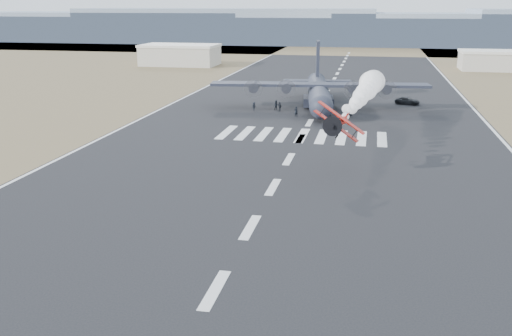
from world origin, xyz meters
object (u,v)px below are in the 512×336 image
(support_vehicle, at_px, (407,101))
(crew_a, at_px, (320,109))
(hangar_left, at_px, (180,55))
(crew_h, at_px, (276,105))
(hangar_right, at_px, (495,60))
(crew_c, at_px, (254,106))
(aerobatic_biplane, at_px, (338,123))
(crew_f, at_px, (322,112))
(crew_b, at_px, (330,111))
(crew_d, at_px, (280,107))
(transport_aircraft, at_px, (319,91))
(crew_e, at_px, (351,111))
(crew_g, at_px, (296,112))

(support_vehicle, height_order, crew_a, crew_a)
(hangar_left, relative_size, crew_h, 13.18)
(hangar_right, height_order, crew_c, hangar_right)
(hangar_left, distance_m, hangar_right, 98.13)
(crew_a, relative_size, crew_h, 0.92)
(aerobatic_biplane, height_order, crew_h, aerobatic_biplane)
(crew_f, bearing_deg, crew_c, 141.94)
(hangar_left, distance_m, crew_b, 95.44)
(crew_c, bearing_deg, support_vehicle, -15.18)
(hangar_left, xyz_separation_m, crew_d, (45.27, -75.23, -2.56))
(transport_aircraft, height_order, crew_a, transport_aircraft)
(crew_a, bearing_deg, crew_b, 23.82)
(hangar_left, bearing_deg, crew_h, -59.12)
(hangar_right, xyz_separation_m, support_vehicle, (-28.78, -67.64, -2.33))
(crew_c, xyz_separation_m, crew_f, (13.10, -3.23, 0.05))
(hangar_right, height_order, aerobatic_biplane, aerobatic_biplane)
(hangar_right, height_order, crew_f, hangar_right)
(crew_a, distance_m, crew_d, 7.79)
(hangar_left, xyz_separation_m, crew_e, (58.60, -77.12, -2.56))
(crew_h, bearing_deg, crew_c, 166.30)
(aerobatic_biplane, bearing_deg, crew_a, 104.24)
(crew_b, height_order, crew_f, crew_b)
(support_vehicle, xyz_separation_m, crew_d, (-23.95, -12.59, 0.16))
(aerobatic_biplane, height_order, crew_e, aerobatic_biplane)
(crew_f, bearing_deg, crew_a, 77.66)
(aerobatic_biplane, relative_size, crew_g, 3.17)
(crew_d, xyz_separation_m, crew_g, (3.75, -4.98, 0.08))
(hangar_right, bearing_deg, transport_aircraft, -121.79)
(crew_a, bearing_deg, crew_h, -127.61)
(aerobatic_biplane, bearing_deg, transport_aircraft, 104.24)
(crew_f, distance_m, crew_h, 10.06)
(crew_a, relative_size, crew_f, 1.03)
(hangar_right, xyz_separation_m, crew_a, (-45.02, -81.33, -2.15))
(crew_d, bearing_deg, crew_f, 29.38)
(crew_e, relative_size, crew_g, 0.91)
(aerobatic_biplane, bearing_deg, hangar_left, 123.09)
(crew_h, bearing_deg, hangar_right, 25.75)
(hangar_left, height_order, crew_h, hangar_left)
(crew_g, bearing_deg, transport_aircraft, -131.90)
(support_vehicle, relative_size, crew_c, 3.12)
(support_vehicle, xyz_separation_m, crew_g, (-20.20, -17.57, 0.25))
(crew_d, bearing_deg, hangar_left, 173.97)
(crew_a, bearing_deg, transport_aircraft, 163.66)
(hangar_right, distance_m, crew_b, 93.57)
(crew_g, bearing_deg, aerobatic_biplane, 78.79)
(hangar_left, relative_size, crew_e, 14.46)
(crew_c, height_order, crew_f, crew_f)
(crew_b, bearing_deg, support_vehicle, 95.58)
(crew_e, bearing_deg, crew_g, 44.06)
(crew_c, xyz_separation_m, crew_e, (18.20, -1.53, 0.06))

